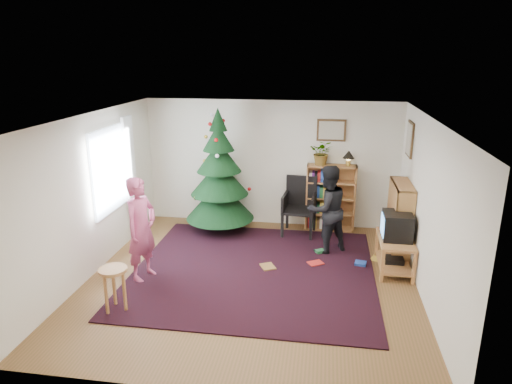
# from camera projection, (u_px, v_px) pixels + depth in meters

# --- Properties ---
(floor) EXTENTS (5.00, 5.00, 0.00)m
(floor) POSITION_uv_depth(u_px,v_px,m) (251.00, 279.00, 7.07)
(floor) COLOR brown
(floor) RESTS_ON ground
(ceiling) EXTENTS (5.00, 5.00, 0.00)m
(ceiling) POSITION_uv_depth(u_px,v_px,m) (250.00, 118.00, 6.33)
(ceiling) COLOR white
(ceiling) RESTS_ON wall_back
(wall_back) EXTENTS (5.00, 0.02, 2.50)m
(wall_back) POSITION_uv_depth(u_px,v_px,m) (271.00, 164.00, 9.06)
(wall_back) COLOR silver
(wall_back) RESTS_ON floor
(wall_front) EXTENTS (5.00, 0.02, 2.50)m
(wall_front) POSITION_uv_depth(u_px,v_px,m) (208.00, 285.00, 4.34)
(wall_front) COLOR silver
(wall_front) RESTS_ON floor
(wall_left) EXTENTS (0.02, 5.00, 2.50)m
(wall_left) POSITION_uv_depth(u_px,v_px,m) (92.00, 195.00, 7.06)
(wall_left) COLOR silver
(wall_left) RESTS_ON floor
(wall_right) EXTENTS (0.02, 5.00, 2.50)m
(wall_right) POSITION_uv_depth(u_px,v_px,m) (428.00, 212.00, 6.34)
(wall_right) COLOR silver
(wall_right) RESTS_ON floor
(rug) EXTENTS (3.80, 3.60, 0.02)m
(rug) POSITION_uv_depth(u_px,v_px,m) (254.00, 270.00, 7.35)
(rug) COLOR black
(rug) RESTS_ON floor
(window_pane) EXTENTS (0.04, 1.20, 1.40)m
(window_pane) POSITION_uv_depth(u_px,v_px,m) (110.00, 170.00, 7.55)
(window_pane) COLOR silver
(window_pane) RESTS_ON wall_left
(curtain) EXTENTS (0.06, 0.35, 1.60)m
(curtain) POSITION_uv_depth(u_px,v_px,m) (129.00, 161.00, 8.21)
(curtain) COLOR white
(curtain) RESTS_ON wall_left
(picture_back) EXTENTS (0.55, 0.03, 0.42)m
(picture_back) POSITION_uv_depth(u_px,v_px,m) (331.00, 130.00, 8.66)
(picture_back) COLOR #4C3319
(picture_back) RESTS_ON wall_back
(picture_right) EXTENTS (0.03, 0.50, 0.60)m
(picture_right) POSITION_uv_depth(u_px,v_px,m) (410.00, 139.00, 7.79)
(picture_right) COLOR #4C3319
(picture_right) RESTS_ON wall_right
(christmas_tree) EXTENTS (1.32, 1.32, 2.40)m
(christmas_tree) POSITION_uv_depth(u_px,v_px,m) (219.00, 181.00, 8.75)
(christmas_tree) COLOR #3F2816
(christmas_tree) RESTS_ON rug
(bookshelf_back) EXTENTS (0.95, 0.30, 1.30)m
(bookshelf_back) POSITION_uv_depth(u_px,v_px,m) (330.00, 197.00, 8.91)
(bookshelf_back) COLOR #A5733B
(bookshelf_back) RESTS_ON floor
(bookshelf_right) EXTENTS (0.30, 0.95, 1.30)m
(bookshelf_right) POSITION_uv_depth(u_px,v_px,m) (399.00, 220.00, 7.69)
(bookshelf_right) COLOR #A5733B
(bookshelf_right) RESTS_ON floor
(tv_stand) EXTENTS (0.53, 0.95, 0.55)m
(tv_stand) POSITION_uv_depth(u_px,v_px,m) (395.00, 251.00, 7.29)
(tv_stand) COLOR #A5733B
(tv_stand) RESTS_ON floor
(crt_tv) EXTENTS (0.45, 0.48, 0.42)m
(crt_tv) POSITION_uv_depth(u_px,v_px,m) (397.00, 226.00, 7.16)
(crt_tv) COLOR black
(crt_tv) RESTS_ON tv_stand
(armchair) EXTENTS (0.65, 0.65, 1.10)m
(armchair) POSITION_uv_depth(u_px,v_px,m) (300.00, 203.00, 8.77)
(armchair) COLOR black
(armchair) RESTS_ON rug
(stool) EXTENTS (0.38, 0.38, 0.63)m
(stool) POSITION_uv_depth(u_px,v_px,m) (114.00, 278.00, 6.08)
(stool) COLOR #A5733B
(stool) RESTS_ON floor
(person_standing) EXTENTS (0.55, 0.68, 1.62)m
(person_standing) POSITION_uv_depth(u_px,v_px,m) (141.00, 229.00, 6.89)
(person_standing) COLOR #B44871
(person_standing) RESTS_ON rug
(person_by_chair) EXTENTS (0.96, 0.91, 1.56)m
(person_by_chair) POSITION_uv_depth(u_px,v_px,m) (327.00, 209.00, 7.86)
(person_by_chair) COLOR black
(person_by_chair) RESTS_ON rug
(potted_plant) EXTENTS (0.48, 0.43, 0.48)m
(potted_plant) POSITION_uv_depth(u_px,v_px,m) (322.00, 153.00, 8.68)
(potted_plant) COLOR gray
(potted_plant) RESTS_ON bookshelf_back
(table_lamp) EXTENTS (0.22, 0.22, 0.30)m
(table_lamp) POSITION_uv_depth(u_px,v_px,m) (349.00, 156.00, 8.62)
(table_lamp) COLOR #A57F33
(table_lamp) RESTS_ON bookshelf_back
(floor_clutter) EXTENTS (2.00, 0.89, 0.08)m
(floor_clutter) POSITION_uv_depth(u_px,v_px,m) (329.00, 260.00, 7.64)
(floor_clutter) COLOR #A51E19
(floor_clutter) RESTS_ON rug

